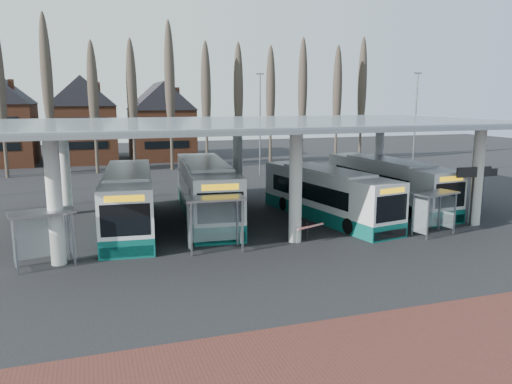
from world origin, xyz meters
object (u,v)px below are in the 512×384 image
object	(u,v)px
bus_1	(206,191)
shelter_1	(214,211)
bus_3	(387,184)
bus_2	(326,195)
shelter_2	(433,204)
bus_0	(129,200)
shelter_0	(42,226)

from	to	relation	value
bus_1	shelter_1	bearing A→B (deg)	-93.32
bus_1	bus_3	size ratio (longest dim) A/B	1.08
bus_1	bus_2	bearing A→B (deg)	-15.41
shelter_1	shelter_2	world-z (taller)	shelter_1
bus_1	bus_2	size ratio (longest dim) A/B	1.12
shelter_1	shelter_2	size ratio (longest dim) A/B	1.07
bus_0	bus_2	xyz separation A→B (m)	(12.31, -1.73, -0.12)
bus_2	shelter_0	world-z (taller)	bus_2
bus_2	shelter_1	world-z (taller)	bus_2
bus_2	bus_3	distance (m)	6.26
bus_2	shelter_0	xyz separation A→B (m)	(-16.62, -4.40, 0.37)
bus_0	bus_3	bearing A→B (deg)	6.70
shelter_0	shelter_2	bearing A→B (deg)	-14.66
bus_2	shelter_1	xyz separation A→B (m)	(-8.52, -4.47, 0.49)
bus_2	bus_0	bearing A→B (deg)	162.05
bus_2	shelter_2	bearing A→B (deg)	-64.06
bus_2	bus_3	bearing A→B (deg)	9.76
bus_0	shelter_1	distance (m)	7.28
bus_2	shelter_0	bearing A→B (deg)	-175.14
bus_0	shelter_1	xyz separation A→B (m)	(3.79, -6.20, 0.37)
shelter_0	shelter_1	distance (m)	8.10
bus_3	shelter_2	world-z (taller)	bus_3
bus_0	shelter_2	world-z (taller)	bus_0
shelter_2	shelter_1	bearing A→B (deg)	162.01
bus_3	shelter_1	distance (m)	15.85
shelter_0	shelter_2	size ratio (longest dim) A/B	1.05
bus_0	bus_1	distance (m)	5.14
bus_1	shelter_2	distance (m)	14.03
bus_3	shelter_2	xyz separation A→B (m)	(-1.92, -7.59, 0.20)
bus_3	shelter_0	xyz separation A→B (m)	(-22.51, -6.51, 0.30)
bus_0	bus_2	bearing A→B (deg)	-2.50
bus_0	bus_2	distance (m)	12.44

